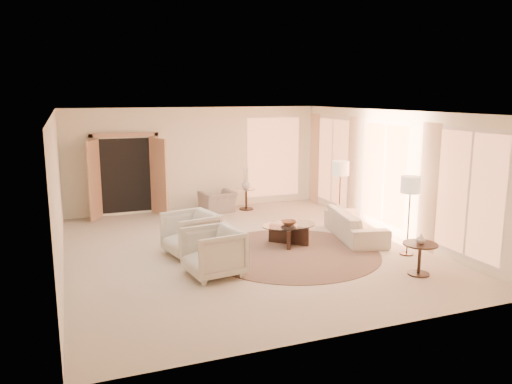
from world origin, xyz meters
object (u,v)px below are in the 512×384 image
object	(u,v)px
armchair_right	(213,250)
floor_lamp_far	(410,188)
coffee_table	(289,232)
end_table	(420,253)
bowl	(289,223)
accent_chair	(217,198)
side_vase	(246,184)
armchair_left	(190,232)
end_vase	(421,239)
side_table	(246,197)
floor_lamp_near	(340,171)
sofa	(355,224)

from	to	relation	value
armchair_right	floor_lamp_far	xyz separation A→B (m)	(3.93, -0.24, 0.88)
coffee_table	end_table	xyz separation A→B (m)	(1.40, -2.48, 0.12)
end_table	bowl	xyz separation A→B (m)	(-1.40, 2.48, 0.08)
accent_chair	side_vase	xyz separation A→B (m)	(0.83, 0.00, 0.34)
armchair_left	floor_lamp_far	distance (m)	4.38
end_table	side_vase	xyz separation A→B (m)	(-1.13, 5.89, 0.33)
accent_chair	end_vase	distance (m)	6.21
end_table	end_vase	bearing A→B (deg)	-90.00
accent_chair	side_vase	world-z (taller)	side_vase
end_table	side_table	world-z (taller)	side_table
accent_chair	floor_lamp_far	world-z (taller)	floor_lamp_far
floor_lamp_far	end_vase	size ratio (longest dim) A/B	9.18
accent_chair	floor_lamp_near	world-z (taller)	floor_lamp_near
armchair_right	end_table	xyz separation A→B (m)	(3.41, -1.25, -0.07)
sofa	coffee_table	bearing A→B (deg)	99.73
side_table	coffee_table	bearing A→B (deg)	-94.47
coffee_table	side_table	size ratio (longest dim) A/B	2.33
coffee_table	end_vase	size ratio (longest dim) A/B	8.03
armchair_right	end_vase	bearing A→B (deg)	61.92
sofa	accent_chair	bearing A→B (deg)	43.91
sofa	coffee_table	xyz separation A→B (m)	(-1.59, 0.07, -0.03)
armchair_right	floor_lamp_far	bearing A→B (deg)	78.59
sofa	armchair_left	distance (m)	3.70
coffee_table	floor_lamp_far	world-z (taller)	floor_lamp_far
end_vase	sofa	bearing A→B (deg)	85.46
side_table	floor_lamp_near	distance (m)	3.17
armchair_right	floor_lamp_far	distance (m)	4.03
bowl	end_vase	distance (m)	2.85
armchair_right	side_vase	bearing A→B (deg)	145.92
side_table	floor_lamp_near	size ratio (longest dim) A/B	0.37
armchair_left	armchair_right	bearing A→B (deg)	-8.82
bowl	coffee_table	bearing A→B (deg)	180.00
armchair_right	end_vase	size ratio (longest dim) A/B	5.42
armchair_left	end_table	size ratio (longest dim) A/B	1.57
armchair_right	end_table	bearing A→B (deg)	61.92
sofa	side_vase	bearing A→B (deg)	33.01
floor_lamp_near	floor_lamp_far	size ratio (longest dim) A/B	1.02
side_table	bowl	bearing A→B (deg)	-94.47
floor_lamp_far	armchair_right	bearing A→B (deg)	176.50
floor_lamp_far	accent_chair	bearing A→B (deg)	116.90
sofa	floor_lamp_far	size ratio (longest dim) A/B	1.32
accent_chair	side_vase	distance (m)	0.90
armchair_right	end_vase	xyz separation A→B (m)	(3.41, -1.25, 0.19)
floor_lamp_far	end_vase	xyz separation A→B (m)	(-0.52, -1.01, -0.69)
coffee_table	end_vase	world-z (taller)	end_vase
floor_lamp_far	coffee_table	bearing A→B (deg)	142.46
accent_chair	coffee_table	size ratio (longest dim) A/B	0.62
armchair_right	coffee_table	bearing A→B (deg)	113.54
armchair_left	floor_lamp_near	world-z (taller)	floor_lamp_near
sofa	floor_lamp_near	world-z (taller)	floor_lamp_near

